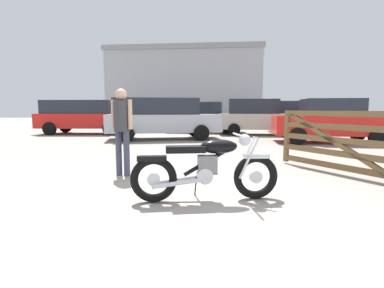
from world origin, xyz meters
The scene contains 11 objects.
ground_plane centered at (0.00, 0.00, 0.00)m, with size 80.00×80.00×0.00m, color gray.
vintage_motorcycle centered at (0.00, -0.39, 0.45)m, with size 2.08×0.62×0.94m.
timber_gate centered at (2.71, 1.21, 0.70)m, with size 1.41×2.25×1.60m.
bystander centered at (-1.57, 1.13, 1.02)m, with size 0.43×0.30×1.66m.
blue_hatchback_right centered at (-6.10, 10.84, 0.94)m, with size 4.71×1.99×1.74m.
red_hatchback_near centered at (6.14, 12.27, 0.94)m, with size 4.89×2.43×1.74m.
pale_sedan_back centered at (2.81, 10.43, 0.92)m, with size 4.02×2.08×1.78m.
silver_sedan_mid centered at (0.24, 12.02, 0.84)m, with size 4.38×2.31×1.67m.
dark_sedan_left centered at (-1.71, 8.11, 0.94)m, with size 4.92×2.54×1.74m.
white_estate_far centered at (4.94, 6.88, 0.84)m, with size 4.38×2.30×1.67m.
industrial_building centered at (-1.28, 30.41, 3.85)m, with size 16.95×12.44×7.67m.
Camera 1 is at (-0.14, -4.38, 1.27)m, focal length 27.33 mm.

